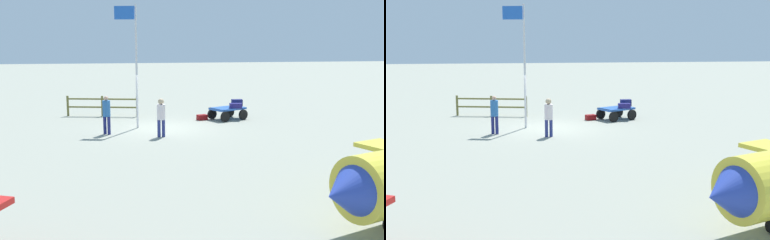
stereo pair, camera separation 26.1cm
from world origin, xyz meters
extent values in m
plane|color=gray|center=(0.00, 0.00, 0.00)|extent=(120.00, 120.00, 0.00)
cube|color=#2554AC|center=(-3.64, -1.92, 0.58)|extent=(2.01, 1.70, 0.10)
cube|color=#2554AC|center=(-2.91, -1.56, 0.58)|extent=(0.51, 0.93, 0.10)
cylinder|color=black|center=(-3.34, -1.16, 0.27)|extent=(0.53, 0.34, 0.53)
cylinder|color=black|center=(-2.86, -2.14, 0.27)|extent=(0.53, 0.34, 0.53)
cylinder|color=black|center=(-4.42, -1.69, 0.27)|extent=(0.53, 0.34, 0.53)
cylinder|color=black|center=(-3.94, -2.67, 0.27)|extent=(0.53, 0.34, 0.53)
cube|color=navy|center=(-4.00, -1.64, 0.75)|extent=(0.67, 0.42, 0.25)
cube|color=navy|center=(-4.26, -2.41, 0.80)|extent=(0.57, 0.36, 0.35)
cube|color=maroon|center=(-2.28, -1.94, 0.14)|extent=(0.58, 0.47, 0.28)
cylinder|color=navy|center=(0.11, 1.96, 0.38)|extent=(0.14, 0.14, 0.76)
cylinder|color=navy|center=(0.31, 2.00, 0.38)|extent=(0.14, 0.14, 0.76)
cylinder|color=silver|center=(0.21, 1.98, 1.09)|extent=(0.41, 0.41, 0.66)
sphere|color=tan|center=(0.21, 1.98, 1.55)|extent=(0.26, 0.26, 0.26)
cylinder|color=navy|center=(2.44, 1.09, 0.40)|extent=(0.14, 0.14, 0.81)
cylinder|color=navy|center=(2.62, 1.00, 0.40)|extent=(0.14, 0.14, 0.81)
cylinder|color=#2862A8|center=(2.53, 1.05, 1.16)|extent=(0.45, 0.45, 0.70)
sphere|color=tan|center=(2.53, 1.05, 1.61)|extent=(0.20, 0.20, 0.20)
cone|color=#283FA8|center=(-2.41, 13.34, 1.15)|extent=(1.30, 1.51, 1.27)
cylinder|color=silver|center=(1.12, -0.26, 2.87)|extent=(0.10, 0.10, 5.74)
cube|color=blue|center=(1.63, -0.26, 5.34)|extent=(0.90, 0.25, 0.60)
cylinder|color=brown|center=(1.00, -3.55, 0.56)|extent=(0.12, 0.12, 1.11)
cylinder|color=brown|center=(2.87, -3.96, 0.56)|extent=(0.12, 0.12, 1.11)
cylinder|color=brown|center=(4.74, -4.38, 0.56)|extent=(0.12, 0.12, 1.11)
cube|color=brown|center=(2.87, -3.96, 0.95)|extent=(3.75, 0.91, 0.08)
cube|color=brown|center=(2.87, -3.96, 0.50)|extent=(3.75, 0.91, 0.08)
camera|label=1|loc=(2.00, 21.67, 4.18)|focal=43.78mm
camera|label=2|loc=(1.74, 21.70, 4.18)|focal=43.78mm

